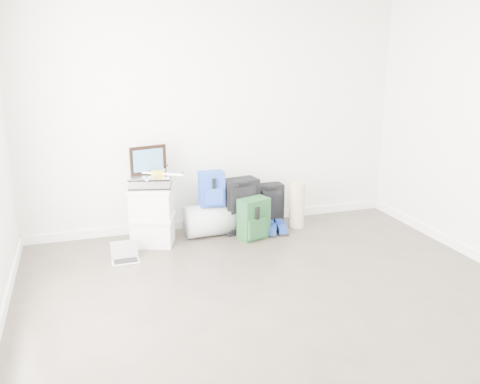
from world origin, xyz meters
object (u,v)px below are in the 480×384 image
object	(u,v)px
duffel_bag	(212,220)
carry_on	(269,205)
laptop	(125,256)
large_suitcase	(240,206)
briefcase	(150,181)
boxes_stack	(152,216)

from	to	relation	value
duffel_bag	carry_on	size ratio (longest dim) A/B	1.15
laptop	carry_on	bearing A→B (deg)	15.94
large_suitcase	carry_on	size ratio (longest dim) A/B	1.23
laptop	duffel_bag	bearing A→B (deg)	21.93
briefcase	boxes_stack	bearing A→B (deg)	-166.31
large_suitcase	carry_on	distance (m)	0.42
carry_on	boxes_stack	bearing A→B (deg)	-173.69
boxes_stack	laptop	size ratio (longest dim) A/B	2.36
boxes_stack	laptop	xyz separation A→B (m)	(-0.35, -0.38, -0.28)
boxes_stack	briefcase	size ratio (longest dim) A/B	1.51
duffel_bag	large_suitcase	world-z (taller)	large_suitcase
briefcase	carry_on	world-z (taller)	briefcase
briefcase	large_suitcase	world-z (taller)	briefcase
duffel_bag	carry_on	xyz separation A→B (m)	(0.75, 0.11, 0.08)
large_suitcase	carry_on	world-z (taller)	large_suitcase
duffel_bag	carry_on	distance (m)	0.76
boxes_stack	briefcase	xyz separation A→B (m)	(0.00, 0.00, 0.39)
boxes_stack	duffel_bag	size ratio (longest dim) A/B	1.09
carry_on	large_suitcase	bearing A→B (deg)	-166.47
duffel_bag	laptop	size ratio (longest dim) A/B	2.16
briefcase	duffel_bag	bearing A→B (deg)	19.12
duffel_bag	carry_on	world-z (taller)	carry_on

